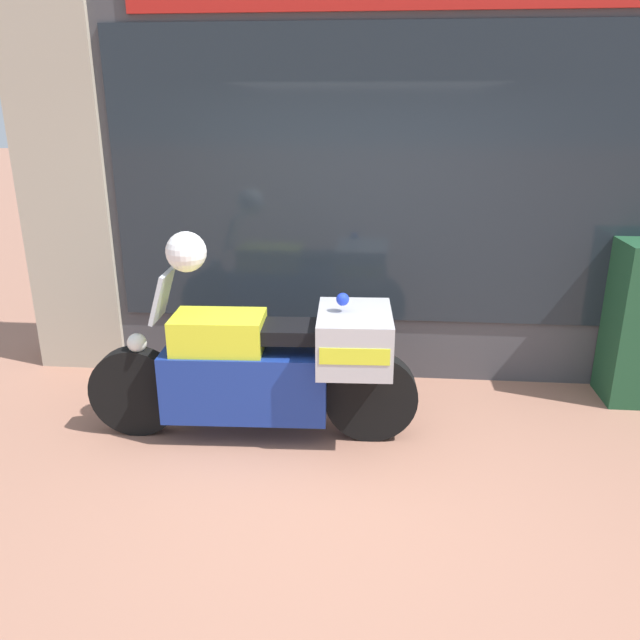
% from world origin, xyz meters
% --- Properties ---
extents(ground_plane, '(60.00, 60.00, 0.00)m').
position_xyz_m(ground_plane, '(0.00, 0.00, 0.00)').
color(ground_plane, '#9E6B56').
extents(shop_building, '(5.90, 0.55, 3.37)m').
position_xyz_m(shop_building, '(-0.37, 2.00, 1.69)').
color(shop_building, '#424247').
rests_on(shop_building, ground).
extents(window_display, '(4.66, 0.30, 1.97)m').
position_xyz_m(window_display, '(0.32, 2.03, 0.47)').
color(window_display, slate).
rests_on(window_display, ground).
extents(paramedic_motorcycle, '(2.39, 0.71, 1.24)m').
position_xyz_m(paramedic_motorcycle, '(-0.59, 0.68, 0.56)').
color(paramedic_motorcycle, black).
rests_on(paramedic_motorcycle, ground).
extents(white_helmet, '(0.28, 0.28, 0.28)m').
position_xyz_m(white_helmet, '(-1.15, 0.65, 1.38)').
color(white_helmet, white).
rests_on(white_helmet, paramedic_motorcycle).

